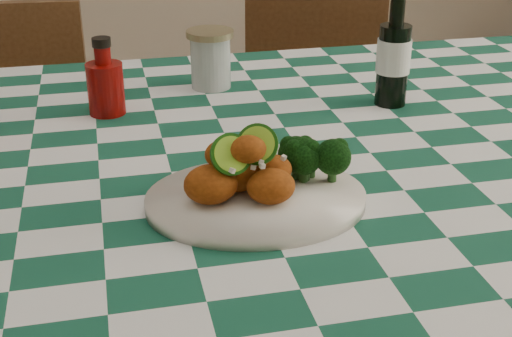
{
  "coord_description": "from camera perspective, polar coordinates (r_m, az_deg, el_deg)",
  "views": [
    {
      "loc": [
        -0.19,
        -1.0,
        1.23
      ],
      "look_at": [
        -0.0,
        -0.19,
        0.84
      ],
      "focal_mm": 50.0,
      "sensor_mm": 36.0,
      "label": 1
    }
  ],
  "objects": [
    {
      "name": "mason_jar",
      "position": [
        1.38,
        -3.66,
        8.73
      ],
      "size": [
        0.11,
        0.11,
        0.11
      ],
      "primitive_type": null,
      "rotation": [
        0.0,
        0.0,
        -0.34
      ],
      "color": "#B2BCBA",
      "rests_on": "dining_table"
    },
    {
      "name": "fried_chicken_pile",
      "position": [
        0.91,
        -0.78,
        0.2
      ],
      "size": [
        0.13,
        0.1,
        0.08
      ],
      "primitive_type": null,
      "color": "#99410E",
      "rests_on": "plate"
    },
    {
      "name": "wooden_chair_left",
      "position": [
        1.93,
        -18.75,
        -1.05
      ],
      "size": [
        0.41,
        0.43,
        0.84
      ],
      "primitive_type": null,
      "rotation": [
        0.0,
        0.0,
        -0.07
      ],
      "color": "#472814",
      "rests_on": "ground"
    },
    {
      "name": "wooden_chair_right",
      "position": [
        2.0,
        3.86,
        1.95
      ],
      "size": [
        0.54,
        0.55,
        0.88
      ],
      "primitive_type": null,
      "rotation": [
        0.0,
        0.0,
        -0.42
      ],
      "color": "#472814",
      "rests_on": "ground"
    },
    {
      "name": "ketchup_bottle",
      "position": [
        1.26,
        -12.02,
        7.22
      ],
      "size": [
        0.07,
        0.07,
        0.14
      ],
      "primitive_type": null,
      "rotation": [
        0.0,
        0.0,
        0.12
      ],
      "color": "#6F0805",
      "rests_on": "dining_table"
    },
    {
      "name": "plate",
      "position": [
        0.94,
        0.0,
        -2.54
      ],
      "size": [
        0.31,
        0.25,
        0.02
      ],
      "primitive_type": null,
      "rotation": [
        0.0,
        0.0,
        -0.08
      ],
      "color": "silver",
      "rests_on": "dining_table"
    },
    {
      "name": "broccoli_side",
      "position": [
        0.95,
        4.97,
        0.43
      ],
      "size": [
        0.08,
        0.08,
        0.06
      ],
      "primitive_type": null,
      "color": "black",
      "rests_on": "plate"
    },
    {
      "name": "beer_bottle",
      "position": [
        1.29,
        11.01,
        9.57
      ],
      "size": [
        0.07,
        0.07,
        0.21
      ],
      "primitive_type": null,
      "rotation": [
        0.0,
        0.0,
        0.25
      ],
      "color": "black",
      "rests_on": "dining_table"
    }
  ]
}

